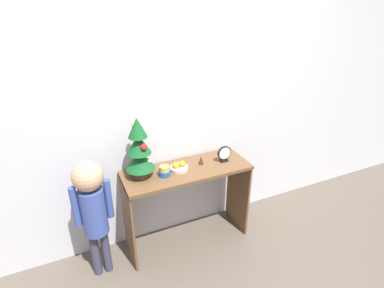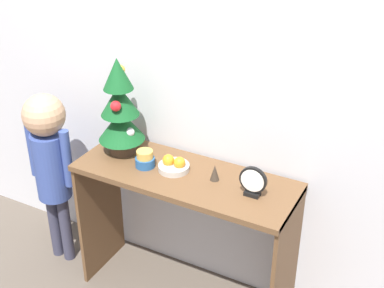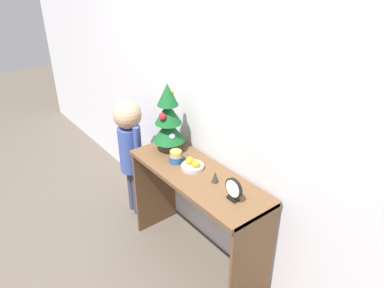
{
  "view_description": "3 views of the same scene",
  "coord_description": "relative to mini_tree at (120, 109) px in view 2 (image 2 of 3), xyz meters",
  "views": [
    {
      "loc": [
        -0.9,
        -1.89,
        2.13
      ],
      "look_at": [
        0.06,
        0.23,
        1.02
      ],
      "focal_mm": 28.0,
      "sensor_mm": 36.0,
      "label": 1
    },
    {
      "loc": [
        1.09,
        -1.76,
        2.21
      ],
      "look_at": [
        0.04,
        0.21,
        0.98
      ],
      "focal_mm": 50.0,
      "sensor_mm": 36.0,
      "label": 2
    },
    {
      "loc": [
        1.68,
        -1.15,
        2.19
      ],
      "look_at": [
        -0.07,
        0.22,
        0.99
      ],
      "focal_mm": 35.0,
      "sensor_mm": 36.0,
      "label": 3
    }
  ],
  "objects": [
    {
      "name": "figurine",
      "position": [
        0.55,
        -0.02,
        -0.21
      ],
      "size": [
        0.05,
        0.05,
        0.08
      ],
      "color": "#382D23",
      "rests_on": "console_table"
    },
    {
      "name": "console_table",
      "position": [
        0.4,
        -0.04,
        -0.44
      ],
      "size": [
        1.13,
        0.42,
        0.8
      ],
      "color": "brown",
      "rests_on": "ground_plane"
    },
    {
      "name": "fruit_bowl",
      "position": [
        0.33,
        -0.03,
        -0.22
      ],
      "size": [
        0.16,
        0.16,
        0.08
      ],
      "color": "#B7B2A8",
      "rests_on": "console_table"
    },
    {
      "name": "desk_clock",
      "position": [
        0.77,
        -0.06,
        -0.18
      ],
      "size": [
        0.13,
        0.04,
        0.15
      ],
      "color": "black",
      "rests_on": "console_table"
    },
    {
      "name": "mini_tree",
      "position": [
        0.0,
        0.0,
        0.0
      ],
      "size": [
        0.24,
        0.24,
        0.53
      ],
      "color": "#4C3828",
      "rests_on": "console_table"
    },
    {
      "name": "back_wall",
      "position": [
        0.4,
        0.21,
        0.2
      ],
      "size": [
        7.0,
        0.05,
        2.5
      ],
      "primitive_type": "cube",
      "color": "silver",
      "rests_on": "ground_plane"
    },
    {
      "name": "singing_bowl",
      "position": [
        0.18,
        -0.07,
        -0.21
      ],
      "size": [
        0.1,
        0.1,
        0.09
      ],
      "color": "#235189",
      "rests_on": "console_table"
    },
    {
      "name": "child_figure",
      "position": [
        -0.42,
        -0.11,
        -0.33
      ],
      "size": [
        0.3,
        0.23,
        1.08
      ],
      "color": "#38384C",
      "rests_on": "ground_plane"
    }
  ]
}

